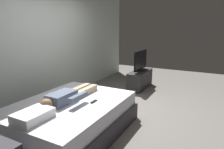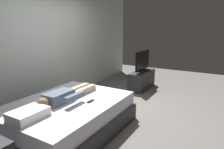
# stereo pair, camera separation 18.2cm
# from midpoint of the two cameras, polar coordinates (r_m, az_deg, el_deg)

# --- Properties ---
(ground_plane) EXTENTS (10.00, 10.00, 0.00)m
(ground_plane) POSITION_cam_midpoint_polar(r_m,az_deg,el_deg) (4.11, 1.58, -11.33)
(ground_plane) COLOR slate
(back_wall) EXTENTS (6.40, 0.10, 2.80)m
(back_wall) POSITION_cam_midpoint_polar(r_m,az_deg,el_deg) (5.09, -13.36, 9.45)
(back_wall) COLOR silver
(back_wall) RESTS_ON ground
(bed) EXTENTS (2.10, 1.57, 0.54)m
(bed) POSITION_cam_midpoint_polar(r_m,az_deg,el_deg) (3.45, -11.15, -11.85)
(bed) COLOR #333338
(bed) RESTS_ON ground
(pillow) EXTENTS (0.48, 0.34, 0.12)m
(pillow) POSITION_cam_midpoint_polar(r_m,az_deg,el_deg) (2.86, -21.28, -10.60)
(pillow) COLOR white
(pillow) RESTS_ON bed
(person) EXTENTS (1.26, 0.46, 0.18)m
(person) POSITION_cam_midpoint_polar(r_m,az_deg,el_deg) (3.37, -11.80, -5.94)
(person) COLOR slate
(person) RESTS_ON bed
(remote) EXTENTS (0.15, 0.04, 0.02)m
(remote) POSITION_cam_midpoint_polar(r_m,az_deg,el_deg) (3.26, -4.60, -7.68)
(remote) COLOR black
(remote) RESTS_ON bed
(tv_stand) EXTENTS (1.10, 0.40, 0.50)m
(tv_stand) POSITION_cam_midpoint_polar(r_m,az_deg,el_deg) (5.78, 9.49, -1.50)
(tv_stand) COLOR #2D2D2D
(tv_stand) RESTS_ON ground
(tv) EXTENTS (0.88, 0.20, 0.59)m
(tv) POSITION_cam_midpoint_polar(r_m,az_deg,el_deg) (5.67, 9.70, 3.73)
(tv) COLOR black
(tv) RESTS_ON tv_stand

